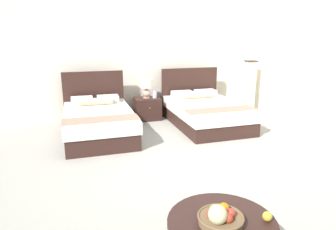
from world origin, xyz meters
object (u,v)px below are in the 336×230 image
object	(u,v)px
bed_near_window	(98,121)
table_lamp	(147,86)
floor_lamp_corner	(249,89)
vase	(155,94)
fruit_bowl	(220,217)
bed_near_corner	(205,112)
nightstand	(147,109)
loose_apple	(267,216)

from	to	relation	value
bed_near_window	table_lamp	distance (m)	1.54
table_lamp	floor_lamp_corner	world-z (taller)	floor_lamp_corner
vase	fruit_bowl	size ratio (longest dim) A/B	0.51
table_lamp	bed_near_window	bearing A→B (deg)	-144.58
bed_near_window	bed_near_corner	size ratio (longest dim) A/B	1.00
floor_lamp_corner	bed_near_window	bearing A→B (deg)	-173.88
bed_near_corner	table_lamp	world-z (taller)	bed_near_corner
nightstand	fruit_bowl	world-z (taller)	fruit_bowl
fruit_bowl	floor_lamp_corner	world-z (taller)	floor_lamp_corner
vase	floor_lamp_corner	size ratio (longest dim) A/B	0.14
bed_near_window	bed_near_corner	bearing A→B (deg)	0.00
loose_apple	table_lamp	bearing A→B (deg)	87.67
bed_near_corner	table_lamp	xyz separation A→B (m)	(-1.10, 0.85, 0.48)
loose_apple	floor_lamp_corner	world-z (taller)	floor_lamp_corner
bed_near_window	nightstand	world-z (taller)	bed_near_window
bed_near_corner	loose_apple	size ratio (longest dim) A/B	26.17
bed_near_corner	fruit_bowl	world-z (taller)	bed_near_corner
vase	loose_apple	distance (m)	4.79
nightstand	floor_lamp_corner	bearing A→B (deg)	-10.31
nightstand	vase	size ratio (longest dim) A/B	3.04
bed_near_corner	bed_near_window	bearing A→B (deg)	-180.00
nightstand	loose_apple	distance (m)	4.82
loose_apple	bed_near_corner	bearing A→B (deg)	72.04
bed_near_window	nightstand	bearing A→B (deg)	34.78
vase	loose_apple	world-z (taller)	vase
bed_near_corner	vase	bearing A→B (deg)	139.49
vase	bed_near_corner	bearing A→B (deg)	-40.51
bed_near_window	loose_apple	size ratio (longest dim) A/B	26.19
nightstand	table_lamp	distance (m)	0.52
bed_near_corner	loose_apple	distance (m)	4.20
loose_apple	floor_lamp_corner	distance (m)	5.10
bed_near_corner	nightstand	distance (m)	1.37
bed_near_corner	floor_lamp_corner	world-z (taller)	floor_lamp_corner
loose_apple	nightstand	bearing A→B (deg)	87.67
fruit_bowl	floor_lamp_corner	size ratio (longest dim) A/B	0.28
table_lamp	floor_lamp_corner	bearing A→B (deg)	-10.77
loose_apple	floor_lamp_corner	bearing A→B (deg)	59.10
table_lamp	loose_apple	world-z (taller)	table_lamp
floor_lamp_corner	loose_apple	bearing A→B (deg)	-120.90
bed_near_corner	nightstand	size ratio (longest dim) A/B	3.64
bed_near_corner	loose_apple	world-z (taller)	bed_near_corner
bed_near_window	nightstand	size ratio (longest dim) A/B	3.64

